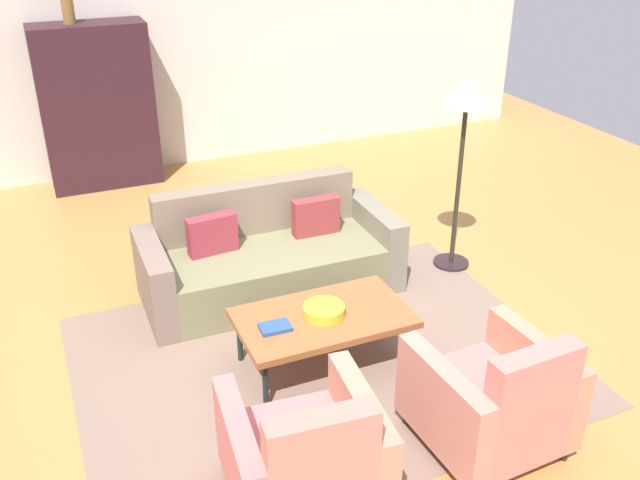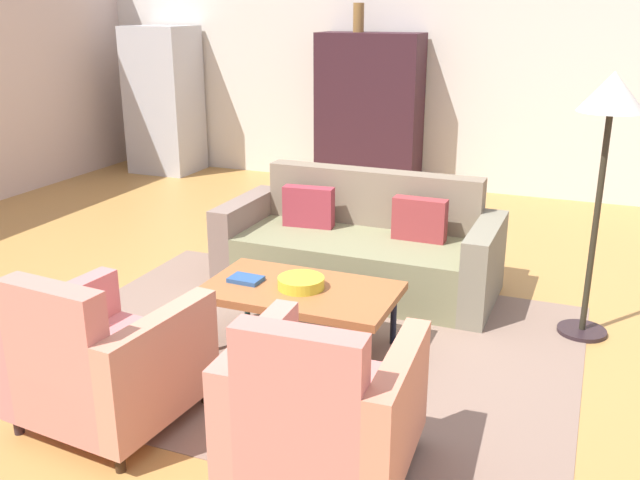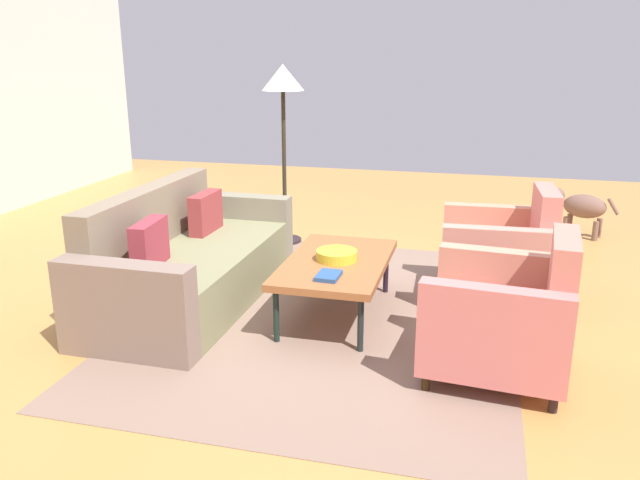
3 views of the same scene
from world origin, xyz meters
name	(u,v)px [view 2 (image 2 of 3)]	position (x,y,z in m)	size (l,w,h in m)	color
ground_plane	(327,335)	(0.00, 0.00, 0.00)	(11.33, 11.33, 0.00)	#B68342
wall_back	(463,69)	(0.00, 4.26, 1.40)	(9.45, 0.12, 2.80)	silver
area_rug	(304,344)	(-0.09, -0.19, 0.00)	(3.40, 2.60, 0.01)	#846A5B
couch	(361,249)	(-0.09, 0.94, 0.29)	(2.11, 0.92, 0.86)	#7A7A56
coffee_table	(300,293)	(-0.09, -0.24, 0.38)	(1.20, 0.70, 0.42)	black
armchair_left	(101,365)	(-0.69, -1.41, 0.34)	(0.87, 0.87, 0.88)	#372511
armchair_right	(320,414)	(0.52, -1.41, 0.34)	(0.84, 0.84, 0.88)	#3B2C17
fruit_bowl	(301,283)	(-0.08, -0.24, 0.45)	(0.29, 0.29, 0.07)	gold
book_stack	(246,279)	(-0.45, -0.27, 0.43)	(0.21, 0.15, 0.03)	#294F89
cabinet	(369,113)	(-1.00, 3.92, 0.90)	(1.20, 0.51, 1.80)	#341A22
vase_tall	(359,18)	(-1.15, 3.91, 1.96)	(0.13, 0.13, 0.32)	olive
refrigerator	(164,100)	(-3.76, 3.81, 0.93)	(0.80, 0.73, 1.85)	#B7BABF
floor_lamp	(609,118)	(1.58, 0.66, 1.44)	(0.40, 0.40, 1.72)	black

